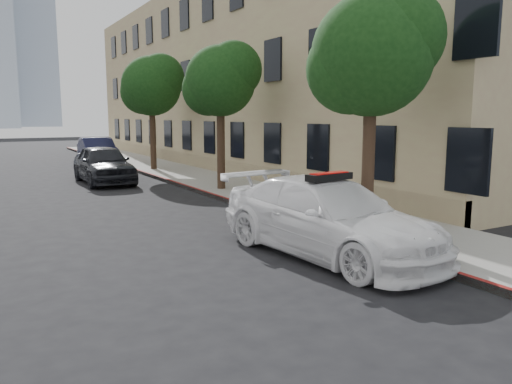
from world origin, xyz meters
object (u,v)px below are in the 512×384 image
(police_car, at_px, (328,217))
(fire_hydrant, at_px, (297,200))
(traffic_cone, at_px, (319,201))
(parked_car_far, at_px, (98,151))
(parked_car_mid, at_px, (103,164))

(police_car, bearing_deg, fire_hydrant, 59.01)
(police_car, xyz_separation_m, traffic_cone, (2.01, 2.98, -0.26))
(fire_hydrant, xyz_separation_m, traffic_cone, (0.45, -0.43, -0.00))
(police_car, bearing_deg, parked_car_far, 83.19)
(traffic_cone, bearing_deg, parked_car_mid, 107.91)
(police_car, xyz_separation_m, parked_car_far, (0.10, 21.93, 0.00))
(parked_car_mid, bearing_deg, fire_hydrant, -73.75)
(parked_car_mid, relative_size, traffic_cone, 6.30)
(parked_car_far, distance_m, fire_hydrant, 18.58)
(police_car, relative_size, fire_hydrant, 7.29)
(parked_car_mid, relative_size, parked_car_far, 1.00)
(parked_car_mid, bearing_deg, police_car, -84.00)
(parked_car_far, bearing_deg, police_car, -87.91)
(traffic_cone, bearing_deg, fire_hydrant, 136.65)
(fire_hydrant, distance_m, traffic_cone, 0.63)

